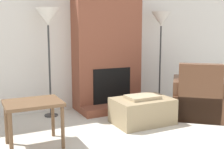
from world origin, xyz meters
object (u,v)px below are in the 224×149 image
at_px(floor_lamp_left, 48,21).
at_px(floor_lamp_right, 161,22).
at_px(side_table, 33,108).
at_px(armchair, 198,100).
at_px(ottoman, 142,110).

bearing_deg(floor_lamp_left, floor_lamp_right, 0.00).
relative_size(side_table, floor_lamp_right, 0.38).
relative_size(armchair, floor_lamp_right, 0.70).
distance_m(ottoman, floor_lamp_left, 2.04).
bearing_deg(floor_lamp_right, armchair, -91.64).
height_order(ottoman, side_table, side_table).
xyz_separation_m(side_table, floor_lamp_right, (2.68, 1.14, 1.08)).
bearing_deg(armchair, ottoman, 33.46).
bearing_deg(side_table, floor_lamp_left, 66.58).
relative_size(ottoman, floor_lamp_left, 0.50).
relative_size(floor_lamp_left, floor_lamp_right, 1.00).
bearing_deg(floor_lamp_right, side_table, -156.97).
xyz_separation_m(ottoman, floor_lamp_left, (-1.15, 1.00, 1.36)).
xyz_separation_m(side_table, floor_lamp_left, (0.49, 1.14, 1.08)).
bearing_deg(ottoman, side_table, -174.96).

